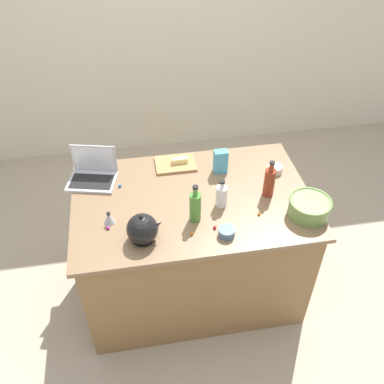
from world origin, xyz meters
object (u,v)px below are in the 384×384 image
at_px(bottle_soy, 269,182).
at_px(ramekin_small, 275,169).
at_px(kettle, 143,229).
at_px(candy_bag, 220,162).
at_px(laptop, 93,174).
at_px(bottle_vinegar, 221,196).
at_px(kitchen_timer, 109,218).
at_px(bottle_olive, 195,206).
at_px(butter_stick_left, 180,160).
at_px(cutting_board, 175,164).
at_px(ramekin_medium, 227,232).
at_px(mixing_bowl_large, 309,207).

xyz_separation_m(bottle_soy, ramekin_small, (0.12, 0.22, -0.08)).
bearing_deg(kettle, candy_bag, 43.29).
relative_size(laptop, bottle_vinegar, 1.84).
bearing_deg(kitchen_timer, bottle_olive, -6.62).
xyz_separation_m(bottle_olive, candy_bag, (0.25, 0.43, -0.02)).
height_order(bottle_soy, candy_bag, bottle_soy).
xyz_separation_m(bottle_soy, bottle_vinegar, (-0.32, -0.05, -0.03)).
distance_m(butter_stick_left, candy_bag, 0.29).
bearing_deg(laptop, cutting_board, 6.40).
bearing_deg(bottle_vinegar, bottle_olive, -151.85).
bearing_deg(candy_bag, cutting_board, 156.47).
bearing_deg(butter_stick_left, kitchen_timer, -135.13).
bearing_deg(ramekin_medium, cutting_board, 105.49).
bearing_deg(bottle_soy, ramekin_small, 60.85).
relative_size(bottle_soy, butter_stick_left, 2.36).
bearing_deg(kettle, bottle_vinegar, 22.32).
bearing_deg(ramekin_small, laptop, 173.96).
bearing_deg(laptop, bottle_vinegar, -26.65).
bearing_deg(bottle_olive, candy_bag, 59.79).
height_order(kitchen_timer, candy_bag, candy_bag).
xyz_separation_m(laptop, kitchen_timer, (0.10, -0.43, -0.01)).
bearing_deg(ramekin_small, ramekin_medium, -131.59).
height_order(laptop, ramekin_medium, laptop).
bearing_deg(candy_bag, bottle_vinegar, -101.61).
bearing_deg(bottle_soy, kettle, -162.82).
height_order(laptop, kitchen_timer, laptop).
bearing_deg(bottle_olive, ramekin_medium, -45.88).
relative_size(bottle_olive, kitchen_timer, 3.35).
distance_m(cutting_board, kitchen_timer, 0.68).
bearing_deg(ramekin_small, kitchen_timer, -165.00).
distance_m(laptop, ramekin_medium, 1.00).
bearing_deg(mixing_bowl_large, bottle_vinegar, 161.33).
relative_size(butter_stick_left, kitchen_timer, 1.43).
bearing_deg(mixing_bowl_large, kitchen_timer, 173.65).
distance_m(mixing_bowl_large, bottle_vinegar, 0.53).
bearing_deg(cutting_board, kettle, -112.79).
bearing_deg(butter_stick_left, laptop, -173.92).
distance_m(cutting_board, butter_stick_left, 0.04).
height_order(laptop, kettle, laptop).
relative_size(bottle_vinegar, candy_bag, 1.13).
height_order(cutting_board, ramekin_medium, ramekin_medium).
distance_m(ramekin_small, ramekin_medium, 0.70).
height_order(laptop, butter_stick_left, laptop).
relative_size(cutting_board, butter_stick_left, 2.52).
bearing_deg(bottle_olive, cutting_board, 94.35).
distance_m(bottle_soy, candy_bag, 0.38).
relative_size(kitchen_timer, candy_bag, 0.45).
xyz_separation_m(mixing_bowl_large, candy_bag, (-0.44, 0.50, 0.03)).
height_order(kettle, candy_bag, kettle).
xyz_separation_m(bottle_olive, butter_stick_left, (-0.01, 0.55, -0.07)).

